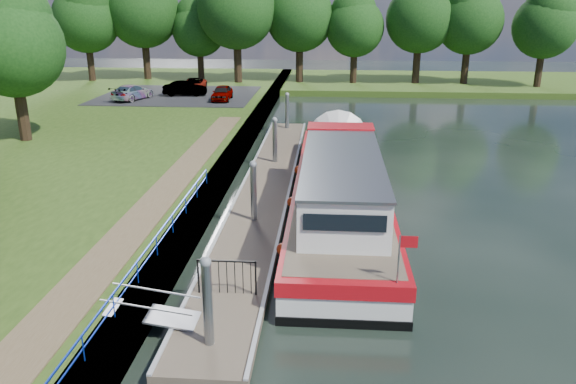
# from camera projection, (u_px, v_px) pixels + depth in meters

# --- Properties ---
(ground) EXTENTS (160.00, 160.00, 0.00)m
(ground) POSITION_uv_depth(u_px,v_px,m) (214.00, 345.00, 15.60)
(ground) COLOR black
(ground) RESTS_ON ground
(bank_edge) EXTENTS (1.10, 90.00, 0.78)m
(bank_edge) POSITION_uv_depth(u_px,v_px,m) (223.00, 173.00, 29.81)
(bank_edge) COLOR #473D2D
(bank_edge) RESTS_ON ground
(far_bank) EXTENTS (60.00, 18.00, 0.60)m
(far_bank) POSITION_uv_depth(u_px,v_px,m) (409.00, 82.00, 63.72)
(far_bank) COLOR #2C4714
(far_bank) RESTS_ON ground
(footpath) EXTENTS (1.60, 40.00, 0.05)m
(footpath) POSITION_uv_depth(u_px,v_px,m) (147.00, 212.00, 23.20)
(footpath) COLOR brown
(footpath) RESTS_ON riverbank
(carpark) EXTENTS (14.00, 12.00, 0.06)m
(carpark) POSITION_uv_depth(u_px,v_px,m) (178.00, 95.00, 51.98)
(carpark) COLOR black
(carpark) RESTS_ON riverbank
(blue_fence) EXTENTS (0.04, 18.04, 0.72)m
(blue_fence) POSITION_uv_depth(u_px,v_px,m) (147.00, 253.00, 18.20)
(blue_fence) COLOR #0C2DBF
(blue_fence) RESTS_ON riverbank
(pontoon) EXTENTS (2.50, 30.00, 0.56)m
(pontoon) POSITION_uv_depth(u_px,v_px,m) (266.00, 190.00, 27.81)
(pontoon) COLOR brown
(pontoon) RESTS_ON ground
(mooring_piles) EXTENTS (0.30, 27.30, 3.55)m
(mooring_piles) POSITION_uv_depth(u_px,v_px,m) (266.00, 169.00, 27.45)
(mooring_piles) COLOR gray
(mooring_piles) RESTS_ON ground
(gangway) EXTENTS (2.58, 1.00, 0.92)m
(gangway) POSITION_uv_depth(u_px,v_px,m) (153.00, 314.00, 16.00)
(gangway) COLOR #A5A8AD
(gangway) RESTS_ON ground
(gate_panel) EXTENTS (1.85, 0.05, 1.15)m
(gate_panel) POSITION_uv_depth(u_px,v_px,m) (227.00, 272.00, 17.30)
(gate_panel) COLOR black
(gate_panel) RESTS_ON ground
(barge) EXTENTS (4.36, 21.15, 4.78)m
(barge) POSITION_uv_depth(u_px,v_px,m) (340.00, 184.00, 25.86)
(barge) COLOR black
(barge) RESTS_ON ground
(horizon_trees) EXTENTS (54.38, 10.03, 12.87)m
(horizon_trees) POSITION_uv_depth(u_px,v_px,m) (288.00, 12.00, 59.09)
(horizon_trees) COLOR #332316
(horizon_trees) RESTS_ON ground
(bank_tree_a) EXTENTS (6.12, 6.12, 9.72)m
(bank_tree_a) POSITION_uv_depth(u_px,v_px,m) (12.00, 37.00, 33.42)
(bank_tree_a) COLOR #332316
(bank_tree_a) RESTS_ON riverbank
(car_a) EXTENTS (1.60, 3.82, 1.29)m
(car_a) POSITION_uv_depth(u_px,v_px,m) (222.00, 93.00, 48.97)
(car_a) COLOR #999999
(car_a) RESTS_ON carpark
(car_b) EXTENTS (4.06, 1.80, 1.30)m
(car_b) POSITION_uv_depth(u_px,v_px,m) (185.00, 88.00, 51.36)
(car_b) COLOR #999999
(car_b) RESTS_ON carpark
(car_c) EXTENTS (3.07, 4.87, 1.32)m
(car_c) POSITION_uv_depth(u_px,v_px,m) (132.00, 92.00, 49.28)
(car_c) COLOR #999999
(car_c) RESTS_ON carpark
(car_d) EXTENTS (2.26, 4.52, 1.23)m
(car_d) POSITION_uv_depth(u_px,v_px,m) (193.00, 85.00, 53.79)
(car_d) COLOR #999999
(car_d) RESTS_ON carpark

